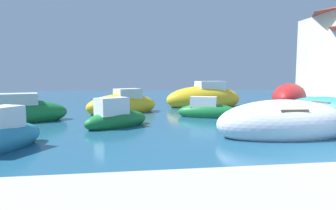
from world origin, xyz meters
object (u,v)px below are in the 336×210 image
Objects in this scene: moored_boat_7 at (283,124)px; moored_boat_9 at (289,97)px; moored_boat_1 at (9,113)px; moored_boat_3 at (204,98)px; moored_boat_6 at (123,105)px; moored_boat_4 at (116,118)px; moored_boat_2 at (327,111)px; moored_boat_8 at (208,111)px.

moored_boat_9 is at bearing -120.19° from moored_boat_7.
moored_boat_3 is at bearing -172.33° from moored_boat_1.
moored_boat_6 is at bearing -51.28° from moored_boat_7.
moored_boat_1 is 5.59m from moored_boat_4.
moored_boat_2 is at bearing 134.85° from moored_boat_6.
moored_boat_9 is at bearing -4.64° from moored_boat_4.
moored_boat_3 is at bearing -88.24° from moored_boat_7.
moored_boat_8 is (-1.33, 5.49, -0.15)m from moored_boat_7.
moored_boat_7 reaches higher than moored_boat_8.
moored_boat_3 is 6.79m from moored_boat_6.
moored_boat_4 is 5.53m from moored_boat_8.
moored_boat_3 is at bearing -166.69° from moored_boat_2.
moored_boat_3 is 7.19m from moored_boat_9.
moored_boat_3 is 1.73× the size of moored_boat_8.
moored_boat_4 is at bearing 159.31° from moored_boat_9.
moored_boat_6 is (-6.09, -3.01, -0.13)m from moored_boat_3.
moored_boat_1 reaches higher than moored_boat_4.
moored_boat_3 is at bearing 130.29° from moored_boat_9.
moored_boat_4 is (-11.24, -1.04, -0.02)m from moored_boat_2.
moored_boat_4 is 0.52× the size of moored_boat_9.
moored_boat_6 is at bearing 172.43° from moored_boat_8.
moored_boat_7 is 5.65m from moored_boat_8.
moored_boat_8 is at bearing -10.39° from moored_boat_4.
moored_boat_9 reaches higher than moored_boat_4.
moored_boat_2 is 1.45× the size of moored_boat_8.
moored_boat_1 is 10.22m from moored_boat_8.
moored_boat_4 is 5.06m from moored_boat_6.
moored_boat_4 is at bearing 62.34° from moored_boat_6.
moored_boat_8 is 0.58× the size of moored_boat_9.
moored_boat_1 is at bearing -114.81° from moored_boat_2.
moored_boat_3 is at bearing -178.81° from moored_boat_6.
moored_boat_4 is 0.66× the size of moored_boat_6.
moored_boat_6 is 13.69m from moored_boat_9.
moored_boat_3 is 1.01× the size of moored_boat_9.
moored_boat_7 is at bearing 80.40° from moored_boat_3.
moored_boat_3 reaches higher than moored_boat_8.
moored_boat_3 reaches higher than moored_boat_1.
moored_boat_9 is at bearing 173.58° from moored_boat_3.
moored_boat_2 is 1.02× the size of moored_boat_7.
moored_boat_1 is at bearing -155.84° from moored_boat_8.
moored_boat_2 is 6.44m from moored_boat_8.
moored_boat_3 is 1.22× the size of moored_boat_7.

